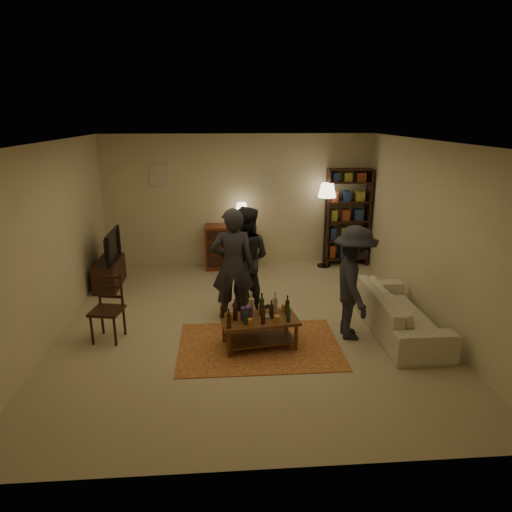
{
  "coord_description": "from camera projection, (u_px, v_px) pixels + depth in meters",
  "views": [
    {
      "loc": [
        -0.34,
        -6.33,
        3.05
      ],
      "look_at": [
        0.14,
        0.1,
        1.05
      ],
      "focal_mm": 32.0,
      "sensor_mm": 36.0,
      "label": 1
    }
  ],
  "objects": [
    {
      "name": "floor_lamp",
      "position": [
        327.0,
        196.0,
        9.17
      ],
      "size": [
        0.36,
        0.36,
        1.75
      ],
      "color": "black",
      "rests_on": "ground"
    },
    {
      "name": "person_by_sofa",
      "position": [
        354.0,
        283.0,
        6.34
      ],
      "size": [
        0.67,
        1.09,
        1.62
      ],
      "primitive_type": "imported",
      "rotation": [
        0.0,
        0.0,
        1.5
      ],
      "color": "#24242B",
      "rests_on": "ground"
    },
    {
      "name": "person_left",
      "position": [
        233.0,
        266.0,
        6.81
      ],
      "size": [
        0.65,
        0.43,
        1.77
      ],
      "primitive_type": "imported",
      "rotation": [
        0.0,
        0.0,
        3.13
      ],
      "color": "#28272E",
      "rests_on": "ground"
    },
    {
      "name": "room_shell",
      "position": [
        206.0,
        179.0,
        9.21
      ],
      "size": [
        6.0,
        6.0,
        6.0
      ],
      "color": "beige",
      "rests_on": "ground"
    },
    {
      "name": "dresser",
      "position": [
        230.0,
        246.0,
        9.39
      ],
      "size": [
        1.0,
        0.5,
        1.36
      ],
      "color": "maroon",
      "rests_on": "ground"
    },
    {
      "name": "person_right",
      "position": [
        245.0,
        259.0,
        7.29
      ],
      "size": [
        1.0,
        0.9,
        1.7
      ],
      "primitive_type": "imported",
      "rotation": [
        0.0,
        0.0,
        2.76
      ],
      "color": "#222229",
      "rests_on": "ground"
    },
    {
      "name": "bookshelf",
      "position": [
        347.0,
        216.0,
        9.46
      ],
      "size": [
        0.9,
        0.34,
        2.02
      ],
      "color": "black",
      "rests_on": "ground"
    },
    {
      "name": "sofa",
      "position": [
        399.0,
        312.0,
        6.64
      ],
      "size": [
        0.81,
        2.08,
        0.61
      ],
      "primitive_type": "imported",
      "rotation": [
        0.0,
        0.0,
        1.57
      ],
      "color": "beige",
      "rests_on": "ground"
    },
    {
      "name": "dining_chair",
      "position": [
        108.0,
        305.0,
        6.38
      ],
      "size": [
        0.48,
        0.48,
        0.95
      ],
      "rotation": [
        0.0,
        0.0,
        -0.19
      ],
      "color": "black",
      "rests_on": "ground"
    },
    {
      "name": "coffee_table",
      "position": [
        259.0,
        321.0,
        6.17
      ],
      "size": [
        1.1,
        0.71,
        0.76
      ],
      "rotation": [
        0.0,
        0.0,
        0.15
      ],
      "color": "brown",
      "rests_on": "ground"
    },
    {
      "name": "tv_stand",
      "position": [
        109.0,
        266.0,
        8.38
      ],
      "size": [
        0.4,
        1.0,
        1.06
      ],
      "color": "black",
      "rests_on": "ground"
    },
    {
      "name": "rug",
      "position": [
        259.0,
        346.0,
        6.28
      ],
      "size": [
        2.2,
        1.5,
        0.01
      ],
      "primitive_type": "cube",
      "color": "maroon",
      "rests_on": "ground"
    },
    {
      "name": "floor",
      "position": [
        247.0,
        324.0,
        6.96
      ],
      "size": [
        6.0,
        6.0,
        0.0
      ],
      "primitive_type": "plane",
      "color": "#C6B793",
      "rests_on": "ground"
    }
  ]
}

